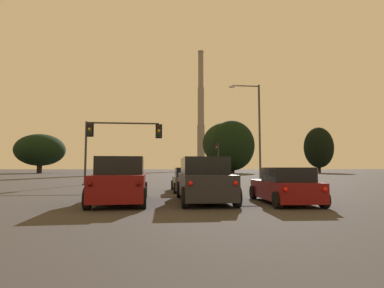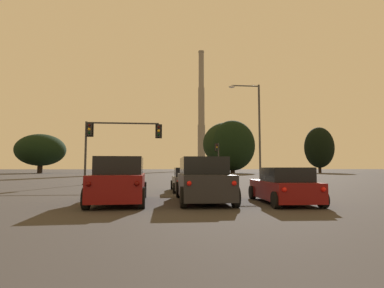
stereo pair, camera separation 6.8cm
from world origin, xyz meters
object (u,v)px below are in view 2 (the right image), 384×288
object	(u,v)px
smokestack	(201,123)
suv_left_lane_second	(120,181)
traffic_light_far_right	(218,155)
hatchback_right_lane_second	(284,187)
traffic_light_overhead_left	(113,136)
hatchback_center_lane_front	(188,180)
suv_center_lane_second	(203,180)
street_lamp	(255,123)

from	to	relation	value
smokestack	suv_left_lane_second	bearing A→B (deg)	-99.05
suv_left_lane_second	traffic_light_far_right	world-z (taller)	traffic_light_far_right
suv_left_lane_second	hatchback_right_lane_second	world-z (taller)	suv_left_lane_second
smokestack	traffic_light_overhead_left	bearing A→B (deg)	-101.01
hatchback_center_lane_front	traffic_light_overhead_left	size ratio (longest dim) A/B	0.62
hatchback_right_lane_second	traffic_light_far_right	distance (m)	34.80
smokestack	suv_center_lane_second	bearing A→B (deg)	-97.71
suv_left_lane_second	suv_center_lane_second	bearing A→B (deg)	-1.85
suv_center_lane_second	traffic_light_far_right	bearing A→B (deg)	78.76
suv_left_lane_second	smokestack	world-z (taller)	smokestack
traffic_light_far_right	smokestack	distance (m)	112.95
hatchback_right_lane_second	traffic_light_far_right	world-z (taller)	traffic_light_far_right
suv_left_lane_second	hatchback_center_lane_front	xyz separation A→B (m)	(3.27, 5.54, -0.23)
hatchback_center_lane_front	traffic_light_overhead_left	distance (m)	10.37
hatchback_center_lane_front	traffic_light_far_right	world-z (taller)	traffic_light_far_right
suv_left_lane_second	suv_center_lane_second	distance (m)	3.43
suv_center_lane_second	traffic_light_overhead_left	size ratio (longest dim) A/B	0.74
traffic_light_overhead_left	street_lamp	xyz separation A→B (m)	(13.46, 2.76, 1.76)
hatchback_right_lane_second	traffic_light_far_right	bearing A→B (deg)	86.37
suv_left_lane_second	traffic_light_far_right	bearing A→B (deg)	70.57
traffic_light_overhead_left	smokestack	bearing A→B (deg)	78.99
hatchback_right_lane_second	traffic_light_overhead_left	distance (m)	17.33
traffic_light_far_right	street_lamp	xyz separation A→B (m)	(0.51, -17.35, 2.41)
hatchback_center_lane_front	street_lamp	size ratio (longest dim) A/B	0.42
hatchback_center_lane_front	street_lamp	distance (m)	14.18
suv_left_lane_second	smokestack	distance (m)	147.53
traffic_light_overhead_left	smokestack	world-z (taller)	smokestack
hatchback_right_lane_second	street_lamp	distance (m)	18.44
suv_center_lane_second	street_lamp	xyz separation A→B (m)	(7.57, 16.20, 5.02)
traffic_light_far_right	street_lamp	size ratio (longest dim) A/B	0.54
suv_center_lane_second	hatchback_right_lane_second	bearing A→B (deg)	-15.61
hatchback_right_lane_second	hatchback_center_lane_front	distance (m)	7.26
hatchback_center_lane_front	smokestack	size ratio (longest dim) A/B	0.06
traffic_light_overhead_left	traffic_light_far_right	xyz separation A→B (m)	(12.95, 20.11, -0.65)
hatchback_center_lane_front	traffic_light_far_right	distance (m)	29.07
suv_left_lane_second	smokestack	bearing A→B (deg)	78.87
traffic_light_overhead_left	smokestack	distance (m)	134.36
hatchback_right_lane_second	suv_center_lane_second	world-z (taller)	suv_center_lane_second
suv_center_lane_second	street_lamp	world-z (taller)	street_lamp
hatchback_center_lane_front	hatchback_right_lane_second	bearing A→B (deg)	-63.01
hatchback_center_lane_front	suv_center_lane_second	bearing A→B (deg)	-88.65
hatchback_right_lane_second	smokestack	distance (m)	147.58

